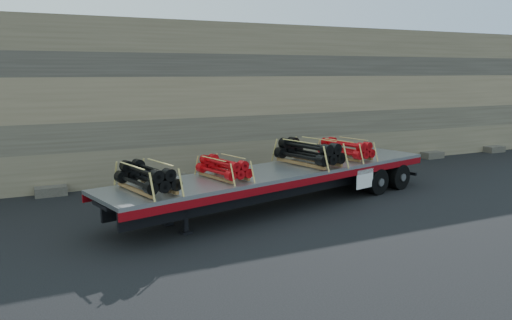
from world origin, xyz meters
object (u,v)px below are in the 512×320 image
Objects in this scene: bundle_midfront at (224,168)px; trailer at (281,187)px; bundle_front at (147,178)px; bundle_midrear at (309,153)px; bundle_rear at (346,149)px.

trailer is at bearing -0.00° from bundle_midfront.
bundle_midfront is at bearing 180.00° from trailer.
bundle_midrear reaches higher than bundle_front.
bundle_midrear is (6.50, 1.56, 0.06)m from bundle_front.
bundle_midrear is at bearing -0.00° from bundle_midfront.
bundle_front is (-5.16, -1.24, 1.07)m from trailer.
bundle_front is 1.04× the size of bundle_rear.
bundle_midfront is (-2.48, -0.60, 1.02)m from trailer.
bundle_front is at bearing -180.00° from bundle_midfront.
bundle_front is 8.79m from bundle_rear.
bundle_front is 0.87× the size of bundle_midrear.
bundle_front is at bearing 180.00° from bundle_midrear.
bundle_rear is (2.05, 0.49, -0.07)m from bundle_midrear.
bundle_front is 6.68m from bundle_midrear.
bundle_midfront is 3.93m from bundle_midrear.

